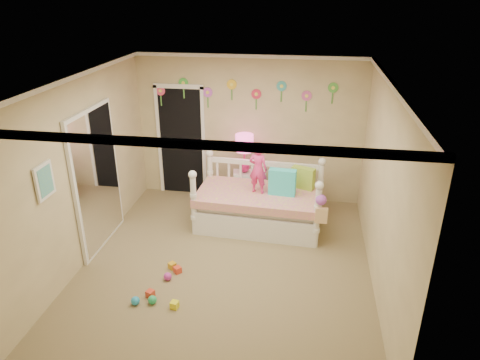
% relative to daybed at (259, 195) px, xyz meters
% --- Properties ---
extents(floor, '(4.00, 4.50, 0.01)m').
position_rel_daybed_xyz_m(floor, '(-0.32, -1.17, -0.54)').
color(floor, '#7F684C').
rests_on(floor, ground).
extents(ceiling, '(4.00, 4.50, 0.01)m').
position_rel_daybed_xyz_m(ceiling, '(-0.32, -1.17, 2.06)').
color(ceiling, white).
rests_on(ceiling, floor).
extents(back_wall, '(4.00, 0.01, 2.60)m').
position_rel_daybed_xyz_m(back_wall, '(-0.32, 1.08, 0.76)').
color(back_wall, tan).
rests_on(back_wall, floor).
extents(left_wall, '(0.01, 4.50, 2.60)m').
position_rel_daybed_xyz_m(left_wall, '(-2.32, -1.17, 0.76)').
color(left_wall, tan).
rests_on(left_wall, floor).
extents(right_wall, '(0.01, 4.50, 2.60)m').
position_rel_daybed_xyz_m(right_wall, '(1.68, -1.17, 0.76)').
color(right_wall, tan).
rests_on(right_wall, floor).
extents(crown_molding, '(4.00, 4.50, 0.06)m').
position_rel_daybed_xyz_m(crown_molding, '(-0.32, -1.17, 2.03)').
color(crown_molding, white).
rests_on(crown_molding, ceiling).
extents(daybed, '(2.06, 1.19, 1.09)m').
position_rel_daybed_xyz_m(daybed, '(0.00, 0.00, 0.00)').
color(daybed, white).
rests_on(daybed, floor).
extents(pillow_turquoise, '(0.43, 0.18, 0.42)m').
position_rel_daybed_xyz_m(pillow_turquoise, '(0.36, -0.03, 0.27)').
color(pillow_turquoise, '#29C0D0').
rests_on(pillow_turquoise, daybed).
extents(pillow_lime, '(0.40, 0.27, 0.35)m').
position_rel_daybed_xyz_m(pillow_lime, '(0.68, 0.27, 0.24)').
color(pillow_lime, '#A0C83D').
rests_on(pillow_lime, daybed).
extents(child, '(0.32, 0.24, 0.80)m').
position_rel_daybed_xyz_m(child, '(-0.02, -0.01, 0.46)').
color(child, '#F6378A').
rests_on(child, daybed).
extents(nightstand, '(0.42, 0.35, 0.63)m').
position_rel_daybed_xyz_m(nightstand, '(-0.35, 0.72, -0.23)').
color(nightstand, white).
rests_on(nightstand, floor).
extents(table_lamp, '(0.31, 0.31, 0.69)m').
position_rel_daybed_xyz_m(table_lamp, '(-0.35, 0.72, 0.54)').
color(table_lamp, '#DC1D71').
rests_on(table_lamp, nightstand).
extents(closet_doorway, '(0.90, 0.04, 2.07)m').
position_rel_daybed_xyz_m(closet_doorway, '(-1.57, 1.06, 0.49)').
color(closet_doorway, black).
rests_on(closet_doorway, back_wall).
extents(flower_decals, '(3.40, 0.02, 0.50)m').
position_rel_daybed_xyz_m(flower_decals, '(-0.41, 1.06, 1.40)').
color(flower_decals, '#B2668C').
rests_on(flower_decals, back_wall).
extents(mirror_closet, '(0.07, 1.30, 2.10)m').
position_rel_daybed_xyz_m(mirror_closet, '(-2.28, -0.87, 0.51)').
color(mirror_closet, white).
rests_on(mirror_closet, left_wall).
extents(wall_picture, '(0.05, 0.34, 0.42)m').
position_rel_daybed_xyz_m(wall_picture, '(-2.29, -2.07, 1.01)').
color(wall_picture, white).
rests_on(wall_picture, left_wall).
extents(hanging_bag, '(0.20, 0.16, 0.36)m').
position_rel_daybed_xyz_m(hanging_bag, '(0.96, -0.58, 0.12)').
color(hanging_bag, beige).
rests_on(hanging_bag, daybed).
extents(toy_scatter, '(0.94, 1.38, 0.11)m').
position_rel_daybed_xyz_m(toy_scatter, '(-1.05, -1.93, -0.49)').
color(toy_scatter, '#996666').
rests_on(toy_scatter, floor).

